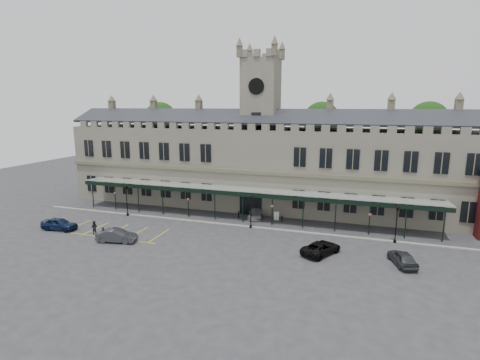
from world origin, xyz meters
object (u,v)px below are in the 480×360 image
(car_left_b, at_px, (117,236))
(person_a, at_px, (104,234))
(person_b, at_px, (94,228))
(lamp_post_left, at_px, (127,197))
(lamp_post_right, at_px, (397,220))
(traffic_cone, at_px, (336,249))
(car_left_a, at_px, (59,224))
(car_taxi, at_px, (256,212))
(sign_board, at_px, (277,216))
(lamp_post_mid, at_px, (251,208))
(station_building, at_px, (260,165))
(clock_tower, at_px, (261,121))
(car_van, at_px, (321,248))
(car_right_a, at_px, (402,258))

(car_left_b, distance_m, person_a, 1.70)
(person_b, bearing_deg, person_a, 138.61)
(lamp_post_left, bearing_deg, lamp_post_right, 0.40)
(traffic_cone, distance_m, person_a, 26.28)
(car_left_a, relative_size, car_taxi, 0.99)
(lamp_post_left, bearing_deg, sign_board, 12.19)
(lamp_post_mid, bearing_deg, car_left_b, -144.02)
(lamp_post_left, bearing_deg, station_building, 33.19)
(traffic_cone, bearing_deg, person_b, -173.52)
(station_building, xyz_separation_m, lamp_post_mid, (1.68, -10.64, -3.82))
(lamp_post_mid, distance_m, car_left_b, 16.39)
(lamp_post_right, bearing_deg, car_taxi, 165.38)
(lamp_post_right, xyz_separation_m, car_left_b, (-30.31, -9.65, -1.90))
(lamp_post_left, height_order, lamp_post_right, lamp_post_left)
(lamp_post_left, bearing_deg, person_b, -84.31)
(person_b, bearing_deg, clock_tower, -140.32)
(station_building, bearing_deg, clock_tower, 90.00)
(person_a, bearing_deg, lamp_post_right, -37.89)
(lamp_post_mid, xyz_separation_m, sign_board, (2.41, 4.28, -2.08))
(car_left_a, distance_m, car_left_b, 9.60)
(lamp_post_right, xyz_separation_m, car_van, (-7.67, -6.04, -1.97))
(car_taxi, relative_size, person_b, 2.74)
(clock_tower, xyz_separation_m, car_right_a, (19.00, -17.01, -12.39))
(lamp_post_mid, bearing_deg, car_van, -32.21)
(traffic_cone, relative_size, car_van, 0.16)
(car_van, bearing_deg, car_right_a, -152.86)
(lamp_post_right, height_order, car_left_b, lamp_post_right)
(car_left_b, xyz_separation_m, car_van, (22.64, 3.60, -0.06))
(lamp_post_mid, relative_size, car_taxi, 0.98)
(clock_tower, distance_m, sign_board, 14.68)
(clock_tower, bearing_deg, person_a, -122.94)
(station_building, distance_m, sign_board, 9.59)
(lamp_post_right, distance_m, car_right_a, 6.66)
(car_left_a, xyz_separation_m, person_a, (7.80, -1.48, 0.04))
(lamp_post_right, bearing_deg, car_left_b, -162.35)
(clock_tower, bearing_deg, car_van, -56.27)
(lamp_post_right, bearing_deg, car_left_a, -168.30)
(clock_tower, relative_size, person_b, 14.87)
(clock_tower, relative_size, lamp_post_mid, 5.55)
(car_van, bearing_deg, lamp_post_mid, -2.66)
(lamp_post_left, bearing_deg, lamp_post_mid, 0.53)
(person_a, bearing_deg, sign_board, -15.94)
(car_left_b, bearing_deg, car_right_a, -94.63)
(car_right_a, bearing_deg, car_left_b, -12.07)
(car_left_a, distance_m, car_right_a, 40.04)
(car_left_a, relative_size, person_b, 2.71)
(traffic_cone, height_order, car_left_a, car_left_a)
(station_building, distance_m, car_van, 20.81)
(station_building, bearing_deg, car_van, -56.13)
(lamp_post_left, relative_size, lamp_post_right, 1.02)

